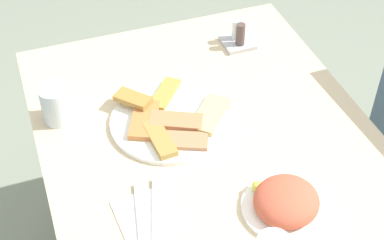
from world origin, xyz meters
name	(u,v)px	position (x,y,z in m)	size (l,w,h in m)	color
dining_table	(207,157)	(0.00, 0.00, 0.63)	(1.00, 0.82, 0.72)	beige
pide_platter	(169,120)	(-0.06, -0.08, 0.73)	(0.30, 0.32, 0.04)	white
salad_plate_greens	(286,202)	(0.28, 0.08, 0.74)	(0.20, 0.20, 0.07)	white
drinking_glass	(56,104)	(-0.17, -0.34, 0.77)	(0.08, 0.08, 0.10)	silver
paper_napkin	(148,215)	(0.20, -0.21, 0.72)	(0.13, 0.13, 0.00)	white
fork	(140,216)	(0.20, -0.23, 0.72)	(0.18, 0.01, 0.01)	silver
spoon	(156,211)	(0.20, -0.19, 0.72)	(0.19, 0.02, 0.01)	silver
condiment_caddy	(238,38)	(-0.33, 0.22, 0.74)	(0.09, 0.09, 0.08)	#B2B2B7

